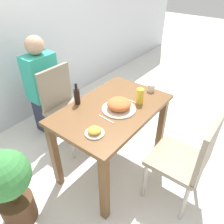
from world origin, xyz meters
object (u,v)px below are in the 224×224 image
sauce_bottle (77,96)px  juice_glass (140,96)px  food_plate (119,105)px  potted_plant_left (9,184)px  drink_cup (151,88)px  chair_near (188,158)px  person_figure (43,87)px  chair_far (64,104)px  side_plate (95,131)px

sauce_bottle → juice_glass: bearing=-51.6°
food_plate → potted_plant_left: food_plate is taller
drink_cup → juice_glass: 0.26m
juice_glass → sauce_bottle: bearing=128.4°
juice_glass → sauce_bottle: size_ratio=0.70×
chair_near → potted_plant_left: bearing=-44.6°
drink_cup → sauce_bottle: (-0.59, 0.40, 0.04)m
sauce_bottle → person_figure: bearing=76.5°
person_figure → juice_glass: bearing=-82.5°
chair_far → food_plate: (-0.01, -0.73, 0.28)m
chair_near → potted_plant_left: (-0.98, 0.97, -0.07)m
chair_far → juice_glass: size_ratio=6.44×
sauce_bottle → drink_cup: bearing=-34.3°
chair_far → person_figure: bearing=85.8°
drink_cup → juice_glass: (-0.25, -0.03, 0.03)m
chair_near → drink_cup: size_ratio=12.70×
drink_cup → potted_plant_left: drink_cup is taller
side_plate → juice_glass: 0.56m
juice_glass → potted_plant_left: size_ratio=0.19×
chair_near → juice_glass: size_ratio=6.44×
chair_far → drink_cup: 0.94m
sauce_bottle → potted_plant_left: size_ratio=0.28×
sauce_bottle → potted_plant_left: 0.86m
juice_glass → sauce_bottle: (-0.34, 0.43, 0.01)m
side_plate → potted_plant_left: 0.75m
chair_near → person_figure: person_figure is taller
potted_plant_left → chair_far: bearing=23.1°
food_plate → sauce_bottle: size_ratio=1.44×
chair_far → juice_glass: bearing=-77.2°
juice_glass → chair_far: bearing=102.8°
side_plate → person_figure: (0.40, 1.16, -0.19)m
drink_cup → sauce_bottle: bearing=145.7°
sauce_bottle → person_figure: size_ratio=0.17×
chair_near → potted_plant_left: 1.38m
side_plate → potted_plant_left: side_plate is taller
person_figure → side_plate: bearing=-109.2°
juice_glass → person_figure: person_figure is taller
chair_far → potted_plant_left: size_ratio=1.24×
side_plate → chair_far: bearing=64.2°
chair_near → chair_far: same height
food_plate → person_figure: size_ratio=0.25×
side_plate → drink_cup: bearing=-0.9°
sauce_bottle → person_figure: 0.82m
chair_far → juice_glass: 0.89m
food_plate → person_figure: person_figure is taller
food_plate → side_plate: bearing=-173.0°
drink_cup → person_figure: (-0.41, 1.17, -0.20)m
side_plate → person_figure: bearing=70.8°
chair_near → drink_cup: (0.38, 0.57, 0.27)m
food_plate → juice_glass: (0.20, -0.08, 0.03)m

